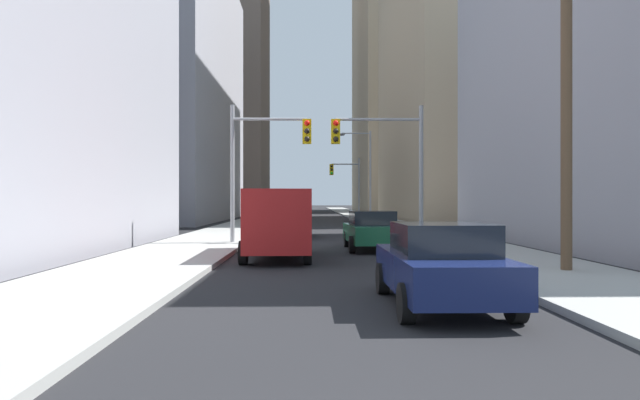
{
  "coord_description": "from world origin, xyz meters",
  "views": [
    {
      "loc": [
        -0.78,
        -2.0,
        1.93
      ],
      "look_at": [
        0.0,
        36.15,
        1.94
      ],
      "focal_mm": 30.36,
      "sensor_mm": 36.0,
      "label": 1
    }
  ],
  "objects_px": {
    "sedan_navy": "(441,264)",
    "sedan_maroon": "(290,222)",
    "cargo_van_red": "(279,220)",
    "traffic_signal_near_left": "(267,151)",
    "traffic_signal_far_right": "(347,179)",
    "sedan_green": "(372,230)",
    "traffic_signal_near_right": "(382,151)"
  },
  "relations": [
    {
      "from": "sedan_green",
      "to": "sedan_maroon",
      "type": "xyz_separation_m",
      "value": [
        -3.42,
        7.39,
        0.0
      ]
    },
    {
      "from": "sedan_navy",
      "to": "traffic_signal_far_right",
      "type": "relative_size",
      "value": 0.7
    },
    {
      "from": "sedan_navy",
      "to": "traffic_signal_near_left",
      "type": "distance_m",
      "value": 14.43
    },
    {
      "from": "cargo_van_red",
      "to": "traffic_signal_near_right",
      "type": "xyz_separation_m",
      "value": [
        4.14,
        5.32,
        2.76
      ]
    },
    {
      "from": "cargo_van_red",
      "to": "sedan_maroon",
      "type": "bearing_deg",
      "value": 89.92
    },
    {
      "from": "sedan_green",
      "to": "sedan_maroon",
      "type": "relative_size",
      "value": 1.01
    },
    {
      "from": "sedan_green",
      "to": "traffic_signal_near_right",
      "type": "distance_m",
      "value": 4.04
    },
    {
      "from": "traffic_signal_far_right",
      "to": "traffic_signal_near_right",
      "type": "bearing_deg",
      "value": -90.95
    },
    {
      "from": "sedan_maroon",
      "to": "sedan_green",
      "type": "bearing_deg",
      "value": -65.21
    },
    {
      "from": "traffic_signal_near_left",
      "to": "sedan_navy",
      "type": "bearing_deg",
      "value": -72.64
    },
    {
      "from": "sedan_navy",
      "to": "sedan_green",
      "type": "distance_m",
      "value": 11.16
    },
    {
      "from": "sedan_navy",
      "to": "sedan_maroon",
      "type": "bearing_deg",
      "value": 100.28
    },
    {
      "from": "sedan_green",
      "to": "sedan_navy",
      "type": "bearing_deg",
      "value": -90.25
    },
    {
      "from": "cargo_van_red",
      "to": "traffic_signal_far_right",
      "type": "relative_size",
      "value": 0.88
    },
    {
      "from": "traffic_signal_near_right",
      "to": "sedan_green",
      "type": "bearing_deg",
      "value": -107.39
    },
    {
      "from": "sedan_green",
      "to": "sedan_maroon",
      "type": "height_order",
      "value": "same"
    },
    {
      "from": "sedan_navy",
      "to": "traffic_signal_near_right",
      "type": "bearing_deg",
      "value": 86.79
    },
    {
      "from": "traffic_signal_near_right",
      "to": "traffic_signal_far_right",
      "type": "bearing_deg",
      "value": 89.05
    },
    {
      "from": "traffic_signal_near_left",
      "to": "traffic_signal_far_right",
      "type": "bearing_deg",
      "value": 79.32
    },
    {
      "from": "sedan_green",
      "to": "traffic_signal_near_right",
      "type": "height_order",
      "value": "traffic_signal_near_right"
    },
    {
      "from": "cargo_van_red",
      "to": "sedan_green",
      "type": "xyz_separation_m",
      "value": [
        3.43,
        3.06,
        -0.52
      ]
    },
    {
      "from": "cargo_van_red",
      "to": "sedan_navy",
      "type": "height_order",
      "value": "cargo_van_red"
    },
    {
      "from": "sedan_maroon",
      "to": "traffic_signal_near_right",
      "type": "xyz_separation_m",
      "value": [
        4.12,
        -5.14,
        3.28
      ]
    },
    {
      "from": "sedan_maroon",
      "to": "traffic_signal_far_right",
      "type": "distance_m",
      "value": 24.28
    },
    {
      "from": "sedan_green",
      "to": "traffic_signal_near_left",
      "type": "distance_m",
      "value": 5.8
    },
    {
      "from": "cargo_van_red",
      "to": "sedan_green",
      "type": "bearing_deg",
      "value": 41.77
    },
    {
      "from": "sedan_navy",
      "to": "sedan_maroon",
      "type": "relative_size",
      "value": 0.99
    },
    {
      "from": "sedan_green",
      "to": "traffic_signal_far_right",
      "type": "bearing_deg",
      "value": 87.82
    },
    {
      "from": "sedan_navy",
      "to": "sedan_green",
      "type": "bearing_deg",
      "value": 89.75
    },
    {
      "from": "sedan_navy",
      "to": "sedan_green",
      "type": "height_order",
      "value": "same"
    },
    {
      "from": "cargo_van_red",
      "to": "traffic_signal_far_right",
      "type": "xyz_separation_m",
      "value": [
        4.61,
        34.08,
        2.71
      ]
    },
    {
      "from": "cargo_van_red",
      "to": "sedan_navy",
      "type": "relative_size",
      "value": 1.25
    }
  ]
}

